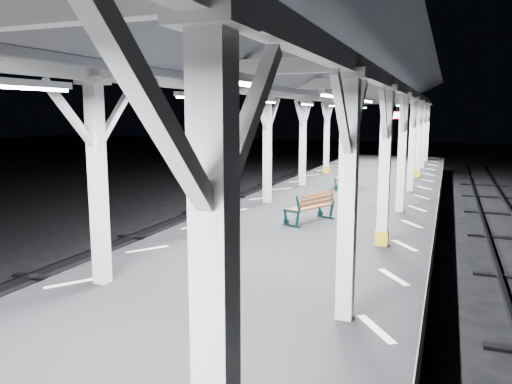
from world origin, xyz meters
The scene contains 8 objects.
ground centered at (0.00, 0.00, 0.00)m, with size 120.00×120.00×0.00m, color black.
platform centered at (0.00, 0.00, 0.50)m, with size 6.00×50.00×1.00m, color black.
hazard_stripes_left centered at (-2.45, 0.00, 1.00)m, with size 1.00×48.00×0.01m, color silver.
hazard_stripes_right centered at (2.45, 0.00, 1.00)m, with size 1.00×48.00×0.01m, color silver.
track_left centered at (-5.00, 0.00, 0.08)m, with size 2.20×60.00×0.16m.
canopy centered at (0.00, -0.02, 4.56)m, with size 5.40×49.00×4.65m.
bench_mid centered at (0.06, 3.67, 1.42)m, with size 1.05×1.56×0.79m.
bench_far centered at (-0.22, 9.90, 1.47)m, with size 0.67×1.65×0.88m.
Camera 1 is at (3.19, -8.44, 3.77)m, focal length 35.00 mm.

